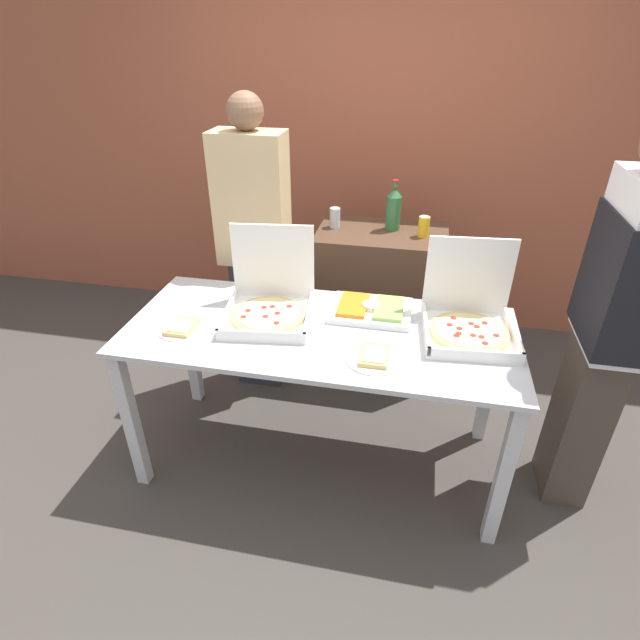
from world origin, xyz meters
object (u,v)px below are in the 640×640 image
(veggie_tray, at_px, (371,309))
(soda_can_silver, at_px, (335,218))
(paper_plate_front_right, at_px, (182,327))
(soda_bottle, at_px, (394,208))
(person_server_vest, at_px, (616,313))
(pizza_box_near_left, at_px, (269,302))
(soda_can_colored, at_px, (424,227))
(paper_plate_front_left, at_px, (374,356))
(person_guest_plaid, at_px, (255,248))
(pizza_box_far_right, at_px, (469,318))

(veggie_tray, height_order, soda_can_silver, soda_can_silver)
(paper_plate_front_right, bearing_deg, soda_bottle, 52.58)
(soda_bottle, bearing_deg, person_server_vest, -43.74)
(paper_plate_front_right, distance_m, soda_can_silver, 1.25)
(soda_can_silver, bearing_deg, pizza_box_near_left, -100.05)
(soda_can_silver, xyz_separation_m, person_server_vest, (1.36, -0.93, -0.00))
(veggie_tray, distance_m, person_server_vest, 1.06)
(soda_bottle, height_order, soda_can_silver, soda_bottle)
(soda_can_silver, relative_size, soda_can_colored, 1.00)
(pizza_box_near_left, bearing_deg, soda_bottle, 54.01)
(person_server_vest, bearing_deg, paper_plate_front_left, 104.30)
(veggie_tray, xyz_separation_m, soda_can_colored, (0.22, 0.74, 0.18))
(person_guest_plaid, bearing_deg, soda_can_silver, -140.66)
(paper_plate_front_right, distance_m, person_guest_plaid, 0.79)
(soda_can_colored, distance_m, person_guest_plaid, 1.01)
(pizza_box_far_right, height_order, paper_plate_front_right, pizza_box_far_right)
(paper_plate_front_left, relative_size, soda_can_silver, 2.08)
(paper_plate_front_right, xyz_separation_m, veggie_tray, (0.85, 0.33, 0.01))
(veggie_tray, bearing_deg, paper_plate_front_left, -81.14)
(veggie_tray, xyz_separation_m, soda_bottle, (0.03, 0.82, 0.25))
(paper_plate_front_left, height_order, soda_can_colored, soda_can_colored)
(pizza_box_far_right, bearing_deg, person_server_vest, -10.51)
(soda_bottle, xyz_separation_m, soda_can_silver, (-0.36, -0.03, -0.07))
(soda_can_silver, bearing_deg, person_server_vest, -34.31)
(soda_bottle, bearing_deg, veggie_tray, -92.08)
(pizza_box_far_right, distance_m, soda_can_silver, 1.18)
(paper_plate_front_left, bearing_deg, pizza_box_far_right, 37.40)
(paper_plate_front_right, xyz_separation_m, paper_plate_front_left, (0.91, -0.06, -0.00))
(paper_plate_front_right, relative_size, veggie_tray, 0.58)
(paper_plate_front_right, relative_size, person_server_vest, 0.13)
(pizza_box_far_right, bearing_deg, veggie_tray, 165.07)
(paper_plate_front_left, relative_size, soda_bottle, 0.84)
(veggie_tray, distance_m, soda_can_silver, 0.87)
(paper_plate_front_left, bearing_deg, person_guest_plaid, 133.83)
(pizza_box_far_right, distance_m, paper_plate_front_left, 0.51)
(pizza_box_far_right, xyz_separation_m, soda_can_silver, (-0.78, 0.87, 0.13))
(pizza_box_near_left, relative_size, paper_plate_front_left, 1.84)
(veggie_tray, relative_size, soda_bottle, 1.29)
(soda_bottle, height_order, person_server_vest, person_server_vest)
(paper_plate_front_left, distance_m, soda_can_silver, 1.25)
(soda_can_silver, bearing_deg, person_guest_plaid, -140.66)
(pizza_box_near_left, xyz_separation_m, paper_plate_front_left, (0.55, -0.27, -0.06))
(pizza_box_far_right, height_order, veggie_tray, pizza_box_far_right)
(paper_plate_front_right, xyz_separation_m, soda_bottle, (0.88, 1.15, 0.26))
(paper_plate_front_left, distance_m, soda_can_colored, 1.15)
(paper_plate_front_right, height_order, person_server_vest, person_server_vest)
(paper_plate_front_right, bearing_deg, pizza_box_far_right, 10.71)
(pizza_box_far_right, height_order, soda_bottle, soda_bottle)
(soda_bottle, bearing_deg, person_guest_plaid, -154.13)
(soda_bottle, relative_size, person_server_vest, 0.17)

